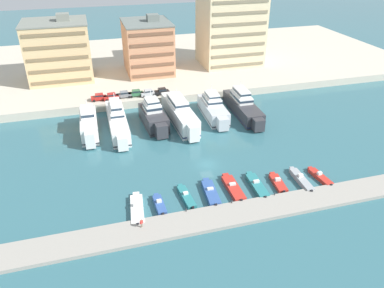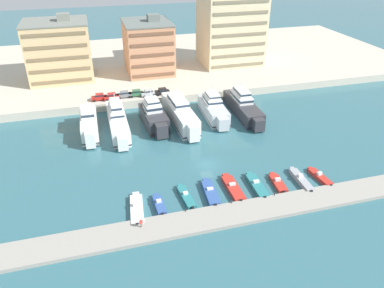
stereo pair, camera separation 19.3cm
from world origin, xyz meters
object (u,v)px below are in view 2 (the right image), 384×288
at_px(motorboat_white_far_left, 137,209).
at_px(motorboat_red_far_right, 320,177).
at_px(yacht_charcoal_center_right, 243,106).
at_px(yacht_white_left, 117,120).
at_px(yacht_charcoal_mid_left, 154,117).
at_px(car_red_left, 112,96).
at_px(car_red_far_left, 99,97).
at_px(motorboat_red_center, 233,188).
at_px(motorboat_blue_center_left, 210,192).
at_px(car_black_center_right, 162,91).
at_px(motorboat_blue_left, 159,205).
at_px(yacht_white_center_left, 180,113).
at_px(motorboat_teal_mid_left, 186,197).
at_px(yacht_silver_center, 214,109).
at_px(motorboat_teal_center_right, 257,185).
at_px(car_grey_mid_left, 124,94).
at_px(car_silver_center, 148,93).
at_px(yacht_white_far_left, 89,124).
at_px(car_green_center_left, 136,93).
at_px(motorboat_grey_right, 301,180).
at_px(pedestrian_near_edge, 141,222).
at_px(motorboat_red_mid_right, 278,183).

height_order(motorboat_white_far_left, motorboat_red_far_right, motorboat_red_far_right).
bearing_deg(yacht_charcoal_center_right, yacht_white_left, 179.83).
bearing_deg(yacht_charcoal_mid_left, car_red_left, 121.84).
relative_size(motorboat_red_far_right, car_red_far_left, 1.66).
relative_size(motorboat_red_far_right, car_red_left, 1.62).
xyz_separation_m(motorboat_red_center, car_red_far_left, (-21.11, 44.85, 2.69)).
distance_m(motorboat_blue_center_left, car_black_center_right, 44.66).
bearing_deg(yacht_charcoal_mid_left, motorboat_blue_left, -99.09).
relative_size(yacht_charcoal_mid_left, car_red_far_left, 3.79).
distance_m(yacht_white_center_left, motorboat_blue_left, 33.63).
bearing_deg(yacht_charcoal_mid_left, motorboat_teal_mid_left, -89.88).
bearing_deg(car_red_far_left, yacht_silver_center, -26.66).
height_order(motorboat_teal_center_right, car_black_center_right, car_black_center_right).
relative_size(motorboat_red_center, car_black_center_right, 2.10).
relative_size(yacht_charcoal_mid_left, car_grey_mid_left, 3.76).
bearing_deg(car_silver_center, car_black_center_right, 0.25).
bearing_deg(yacht_white_far_left, yacht_charcoal_center_right, 0.63).
distance_m(yacht_white_far_left, car_green_center_left, 19.93).
distance_m(motorboat_teal_mid_left, car_grey_mid_left, 45.50).
height_order(motorboat_blue_left, motorboat_grey_right, motorboat_grey_right).
distance_m(motorboat_blue_center_left, pedestrian_near_edge, 14.77).
xyz_separation_m(yacht_silver_center, car_silver_center, (-14.47, 13.36, 0.87)).
height_order(yacht_silver_center, car_red_left, yacht_silver_center).
distance_m(motorboat_grey_right, car_grey_mid_left, 53.93).
bearing_deg(yacht_white_center_left, motorboat_teal_mid_left, -102.13).
bearing_deg(motorboat_red_center, motorboat_blue_center_left, -176.74).
bearing_deg(yacht_silver_center, motorboat_red_mid_right, -86.04).
distance_m(yacht_silver_center, car_red_far_left, 30.99).
bearing_deg(motorboat_red_center, yacht_white_left, 120.16).
bearing_deg(motorboat_grey_right, yacht_white_center_left, 116.73).
bearing_deg(motorboat_blue_center_left, yacht_silver_center, 70.58).
xyz_separation_m(motorboat_white_far_left, car_silver_center, (10.05, 45.44, 2.74)).
bearing_deg(motorboat_blue_left, yacht_white_far_left, 108.30).
bearing_deg(yacht_white_far_left, motorboat_red_center, -50.96).
distance_m(motorboat_red_far_right, car_green_center_left, 54.42).
xyz_separation_m(motorboat_blue_left, car_red_left, (-3.86, 45.56, 2.67)).
xyz_separation_m(yacht_white_left, motorboat_red_far_right, (35.30, -31.82, -1.95)).
bearing_deg(pedestrian_near_edge, motorboat_grey_right, 9.05).
xyz_separation_m(motorboat_white_far_left, car_grey_mid_left, (3.46, 46.04, 2.74)).
distance_m(car_green_center_left, car_silver_center, 3.34).
bearing_deg(motorboat_red_far_right, motorboat_teal_center_right, 176.69).
height_order(yacht_white_far_left, yacht_white_center_left, yacht_white_far_left).
relative_size(yacht_charcoal_mid_left, pedestrian_near_edge, 9.89).
bearing_deg(yacht_silver_center, yacht_white_left, -179.24).
relative_size(motorboat_red_far_right, car_black_center_right, 1.64).
distance_m(yacht_charcoal_mid_left, motorboat_teal_mid_left, 30.33).
bearing_deg(motorboat_teal_center_right, yacht_charcoal_center_right, 72.16).
relative_size(yacht_silver_center, car_green_center_left, 4.27).
height_order(yacht_silver_center, motorboat_grey_right, yacht_silver_center).
xyz_separation_m(motorboat_red_mid_right, car_silver_center, (-16.66, 45.05, 2.75)).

